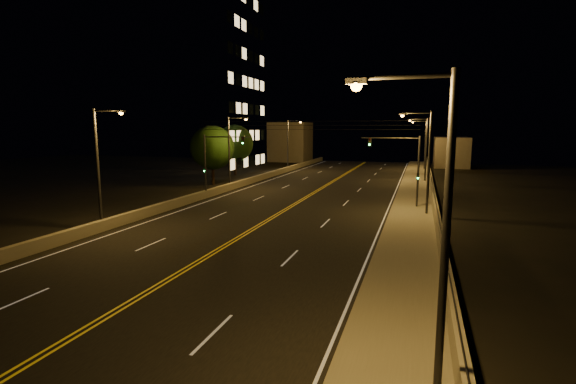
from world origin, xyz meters
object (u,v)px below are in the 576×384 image
(streetlight_3, at_px, (424,141))
(tree_1, at_px, (235,143))
(streetlight_0, at_px, (433,222))
(traffic_signal_left, at_px, (213,159))
(streetlight_6, at_px, (290,142))
(tree_0, at_px, (212,148))
(building_tower, at_px, (178,72))
(streetlight_5, at_px, (231,147))
(streetlight_2, at_px, (424,145))
(traffic_signal_right, at_px, (407,164))
(streetlight_4, at_px, (101,160))
(streetlight_1, at_px, (425,156))

(streetlight_3, bearing_deg, tree_1, -150.63)
(streetlight_0, xyz_separation_m, traffic_signal_left, (-20.34, 27.64, -0.86))
(streetlight_6, relative_size, tree_0, 1.13)
(streetlight_3, bearing_deg, streetlight_0, -90.00)
(streetlight_0, relative_size, streetlight_3, 1.00)
(building_tower, bearing_deg, streetlight_5, -43.79)
(building_tower, bearing_deg, traffic_signal_left, -51.75)
(streetlight_2, relative_size, streetlight_6, 1.00)
(traffic_signal_right, distance_m, building_tower, 44.47)
(streetlight_0, distance_m, building_tower, 63.78)
(tree_1, bearing_deg, streetlight_4, -80.06)
(streetlight_6, distance_m, traffic_signal_right, 35.26)
(streetlight_5, bearing_deg, streetlight_1, -23.86)
(streetlight_5, relative_size, traffic_signal_right, 1.31)
(building_tower, bearing_deg, streetlight_1, -33.73)
(building_tower, bearing_deg, tree_1, -9.04)
(streetlight_5, height_order, traffic_signal_right, streetlight_5)
(streetlight_1, bearing_deg, building_tower, 146.27)
(streetlight_4, height_order, tree_0, streetlight_4)
(streetlight_0, xyz_separation_m, streetlight_3, (0.00, 63.86, 0.00))
(streetlight_0, xyz_separation_m, building_tower, (-37.97, 50.01, 11.16))
(streetlight_6, bearing_deg, tree_0, -101.19)
(streetlight_2, height_order, streetlight_5, same)
(streetlight_1, relative_size, streetlight_2, 1.00)
(streetlight_1, relative_size, streetlight_4, 1.00)
(building_tower, distance_m, tree_1, 15.43)
(traffic_signal_left, relative_size, tree_1, 0.85)
(streetlight_6, relative_size, traffic_signal_left, 1.31)
(streetlight_1, xyz_separation_m, streetlight_6, (-21.41, 32.04, 0.00))
(streetlight_5, height_order, tree_0, streetlight_5)
(streetlight_2, xyz_separation_m, streetlight_5, (-21.41, -12.97, 0.00))
(traffic_signal_right, distance_m, tree_0, 25.60)
(streetlight_6, height_order, tree_0, streetlight_6)
(streetlight_5, bearing_deg, streetlight_4, -90.00)
(streetlight_6, bearing_deg, traffic_signal_left, -87.90)
(streetlight_2, relative_size, tree_0, 1.13)
(streetlight_4, distance_m, traffic_signal_right, 24.61)
(streetlight_1, xyz_separation_m, streetlight_3, (0.00, 39.20, 0.00))
(tree_0, bearing_deg, streetlight_2, 21.97)
(streetlight_5, relative_size, streetlight_6, 1.00)
(streetlight_0, bearing_deg, tree_1, 119.68)
(streetlight_2, bearing_deg, traffic_signal_right, -94.31)
(streetlight_5, bearing_deg, streetlight_0, -57.90)
(streetlight_0, xyz_separation_m, streetlight_6, (-21.41, 56.70, 0.00))
(streetlight_0, xyz_separation_m, streetlight_4, (-21.41, 13.24, 0.00))
(tree_1, bearing_deg, tree_0, -79.00)
(streetlight_3, relative_size, streetlight_6, 1.00)
(streetlight_4, bearing_deg, building_tower, 114.26)
(streetlight_6, bearing_deg, building_tower, -158.01)
(streetlight_2, height_order, tree_1, streetlight_2)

